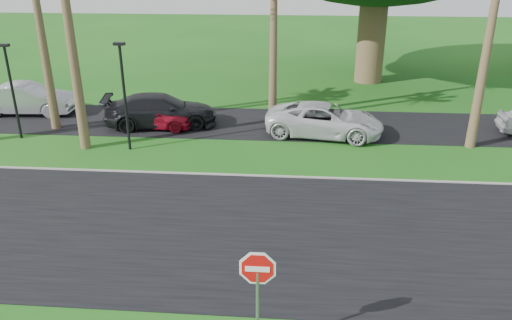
{
  "coord_description": "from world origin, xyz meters",
  "views": [
    {
      "loc": [
        1.14,
        -11.41,
        7.99
      ],
      "look_at": [
        -0.04,
        3.39,
        1.8
      ],
      "focal_mm": 35.0,
      "sensor_mm": 36.0,
      "label": 1
    }
  ],
  "objects_px": {
    "car_silver": "(28,99)",
    "car_minivan": "(325,120)",
    "car_dark": "(161,111)",
    "car_red": "(153,114)",
    "stop_sign_near": "(257,282)"
  },
  "relations": [
    {
      "from": "car_silver",
      "to": "car_minivan",
      "type": "distance_m",
      "value": 15.69
    },
    {
      "from": "car_red",
      "to": "car_minivan",
      "type": "bearing_deg",
      "value": -90.46
    },
    {
      "from": "car_red",
      "to": "car_minivan",
      "type": "distance_m",
      "value": 8.31
    },
    {
      "from": "stop_sign_near",
      "to": "car_silver",
      "type": "bearing_deg",
      "value": 129.81
    },
    {
      "from": "car_dark",
      "to": "car_minivan",
      "type": "bearing_deg",
      "value": -106.02
    },
    {
      "from": "car_red",
      "to": "car_minivan",
      "type": "xyz_separation_m",
      "value": [
        8.3,
        -0.47,
        0.07
      ]
    },
    {
      "from": "car_dark",
      "to": "car_red",
      "type": "bearing_deg",
      "value": 124.15
    },
    {
      "from": "car_red",
      "to": "car_minivan",
      "type": "height_order",
      "value": "car_minivan"
    },
    {
      "from": "car_silver",
      "to": "car_dark",
      "type": "xyz_separation_m",
      "value": [
        7.54,
        -1.42,
        -0.02
      ]
    },
    {
      "from": "car_silver",
      "to": "car_minivan",
      "type": "relative_size",
      "value": 0.91
    },
    {
      "from": "car_dark",
      "to": "car_minivan",
      "type": "relative_size",
      "value": 1.01
    },
    {
      "from": "car_dark",
      "to": "car_minivan",
      "type": "xyz_separation_m",
      "value": [
        7.99,
        -0.77,
        -0.04
      ]
    },
    {
      "from": "car_silver",
      "to": "car_dark",
      "type": "distance_m",
      "value": 7.68
    },
    {
      "from": "car_silver",
      "to": "car_red",
      "type": "bearing_deg",
      "value": -106.97
    },
    {
      "from": "stop_sign_near",
      "to": "car_red",
      "type": "distance_m",
      "value": 15.74
    }
  ]
}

